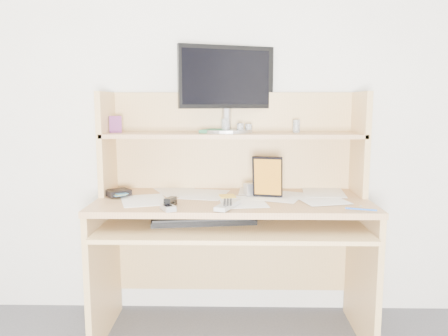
{
  "coord_description": "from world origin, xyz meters",
  "views": [
    {
      "loc": [
        -0.0,
        -0.73,
        1.24
      ],
      "look_at": [
        -0.04,
        1.43,
        0.92
      ],
      "focal_mm": 35.0,
      "sensor_mm": 36.0,
      "label": 1
    }
  ],
  "objects_px": {
    "monitor": "(227,86)",
    "keyboard": "(203,219)",
    "desk": "(232,205)",
    "tv_remote": "(228,205)",
    "game_case": "(267,177)"
  },
  "relations": [
    {
      "from": "monitor",
      "to": "keyboard",
      "type": "bearing_deg",
      "value": -130.32
    },
    {
      "from": "desk",
      "to": "tv_remote",
      "type": "distance_m",
      "value": 0.3
    },
    {
      "from": "monitor",
      "to": "desk",
      "type": "bearing_deg",
      "value": -94.69
    },
    {
      "from": "game_case",
      "to": "monitor",
      "type": "height_order",
      "value": "monitor"
    },
    {
      "from": "tv_remote",
      "to": "monitor",
      "type": "bearing_deg",
      "value": 113.54
    },
    {
      "from": "monitor",
      "to": "game_case",
      "type": "bearing_deg",
      "value": -63.12
    },
    {
      "from": "desk",
      "to": "monitor",
      "type": "distance_m",
      "value": 0.65
    },
    {
      "from": "game_case",
      "to": "monitor",
      "type": "xyz_separation_m",
      "value": [
        -0.21,
        0.2,
        0.47
      ]
    },
    {
      "from": "tv_remote",
      "to": "desk",
      "type": "bearing_deg",
      "value": 107.7
    },
    {
      "from": "keyboard",
      "to": "tv_remote",
      "type": "xyz_separation_m",
      "value": [
        0.12,
        -0.12,
        0.1
      ]
    },
    {
      "from": "game_case",
      "to": "monitor",
      "type": "bearing_deg",
      "value": 148.28
    },
    {
      "from": "keyboard",
      "to": "game_case",
      "type": "xyz_separation_m",
      "value": [
        0.33,
        0.09,
        0.2
      ]
    },
    {
      "from": "keyboard",
      "to": "desk",
      "type": "bearing_deg",
      "value": 41.98
    },
    {
      "from": "desk",
      "to": "keyboard",
      "type": "xyz_separation_m",
      "value": [
        -0.15,
        -0.17,
        -0.03
      ]
    },
    {
      "from": "keyboard",
      "to": "monitor",
      "type": "height_order",
      "value": "monitor"
    }
  ]
}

